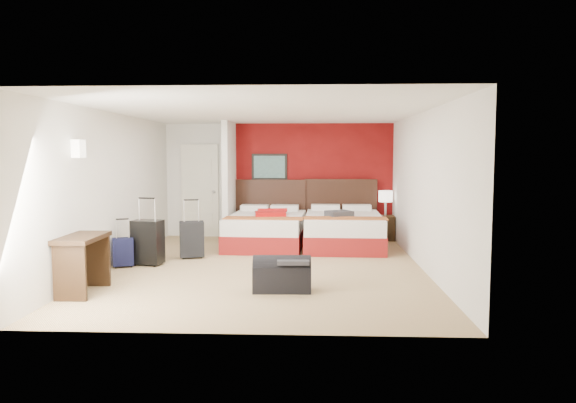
# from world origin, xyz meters

# --- Properties ---
(ground) EXTENTS (6.50, 6.50, 0.00)m
(ground) POSITION_xyz_m (0.00, 0.00, 0.00)
(ground) COLOR tan
(ground) RESTS_ON ground
(room_walls) EXTENTS (5.02, 6.52, 2.50)m
(room_walls) POSITION_xyz_m (-1.40, 1.42, 1.26)
(room_walls) COLOR white
(room_walls) RESTS_ON ground
(red_accent_panel) EXTENTS (3.50, 0.04, 2.50)m
(red_accent_panel) POSITION_xyz_m (0.75, 3.23, 1.25)
(red_accent_panel) COLOR maroon
(red_accent_panel) RESTS_ON ground
(partition_wall) EXTENTS (0.12, 1.20, 2.50)m
(partition_wall) POSITION_xyz_m (-1.00, 2.61, 1.25)
(partition_wall) COLOR silver
(partition_wall) RESTS_ON ground
(entry_door) EXTENTS (0.82, 0.06, 2.05)m
(entry_door) POSITION_xyz_m (-1.75, 3.20, 1.02)
(entry_door) COLOR silver
(entry_door) RESTS_ON ground
(bed_left) EXTENTS (1.57, 2.16, 0.63)m
(bed_left) POSITION_xyz_m (-0.17, 1.98, 0.31)
(bed_left) COLOR white
(bed_left) RESTS_ON ground
(bed_right) EXTENTS (1.55, 2.18, 0.64)m
(bed_right) POSITION_xyz_m (1.35, 1.93, 0.32)
(bed_right) COLOR white
(bed_right) RESTS_ON ground
(red_suitcase_open) EXTENTS (0.70, 0.88, 0.10)m
(red_suitcase_open) POSITION_xyz_m (-0.07, 1.88, 0.68)
(red_suitcase_open) COLOR #A30E0D
(red_suitcase_open) RESTS_ON bed_left
(jacket_bundle) EXTENTS (0.57, 0.53, 0.11)m
(jacket_bundle) POSITION_xyz_m (1.25, 1.63, 0.70)
(jacket_bundle) COLOR #3C3D42
(jacket_bundle) RESTS_ON bed_right
(nightstand) EXTENTS (0.38, 0.38, 0.53)m
(nightstand) POSITION_xyz_m (2.30, 2.84, 0.26)
(nightstand) COLOR black
(nightstand) RESTS_ON ground
(table_lamp) EXTENTS (0.31, 0.31, 0.53)m
(table_lamp) POSITION_xyz_m (2.30, 2.84, 0.79)
(table_lamp) COLOR white
(table_lamp) RESTS_ON nightstand
(suitcase_black) EXTENTS (0.53, 0.39, 0.72)m
(suitcase_black) POSITION_xyz_m (-1.97, 0.07, 0.36)
(suitcase_black) COLOR black
(suitcase_black) RESTS_ON ground
(suitcase_charcoal) EXTENTS (0.47, 0.36, 0.62)m
(suitcase_charcoal) POSITION_xyz_m (-1.38, 0.70, 0.31)
(suitcase_charcoal) COLOR black
(suitcase_charcoal) RESTS_ON ground
(suitcase_navy) EXTENTS (0.37, 0.30, 0.45)m
(suitcase_navy) POSITION_xyz_m (-2.32, -0.11, 0.22)
(suitcase_navy) COLOR #111333
(suitcase_navy) RESTS_ON ground
(duffel_bag) EXTENTS (0.78, 0.44, 0.39)m
(duffel_bag) POSITION_xyz_m (0.34, -1.50, 0.20)
(duffel_bag) COLOR black
(duffel_bag) RESTS_ON ground
(jacket_draped) EXTENTS (0.43, 0.37, 0.06)m
(jacket_draped) POSITION_xyz_m (0.49, -1.55, 0.42)
(jacket_draped) COLOR #323236
(jacket_draped) RESTS_ON duffel_bag
(desk) EXTENTS (0.47, 0.93, 0.77)m
(desk) POSITION_xyz_m (-2.27, -1.74, 0.38)
(desk) COLOR black
(desk) RESTS_ON ground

